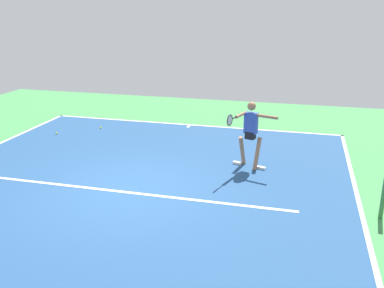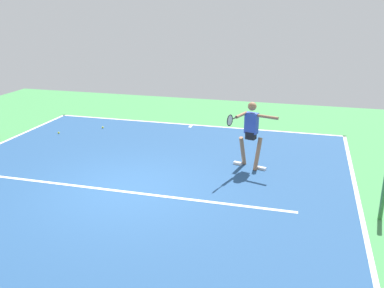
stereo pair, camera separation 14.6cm
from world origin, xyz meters
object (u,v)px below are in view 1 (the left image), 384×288
Objects in this scene: net_post at (384,194)px; tennis_ball_near_player at (101,128)px; tennis_player at (250,130)px; tennis_ball_far_corner at (57,133)px.

net_post is 16.21× the size of tennis_ball_near_player.
tennis_player is 27.67× the size of tennis_ball_far_corner.
net_post reaches higher than tennis_ball_far_corner.
tennis_ball_near_player is (5.59, -2.42, -1.02)m from tennis_player.
net_post reaches higher than tennis_ball_near_player.
tennis_ball_near_player is 1.00× the size of tennis_ball_far_corner.
tennis_ball_far_corner is at bearing 5.20° from tennis_player.
tennis_ball_far_corner is at bearing -20.32° from net_post.
net_post is 10.43m from tennis_ball_far_corner.
net_post is 9.80m from tennis_ball_near_player.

